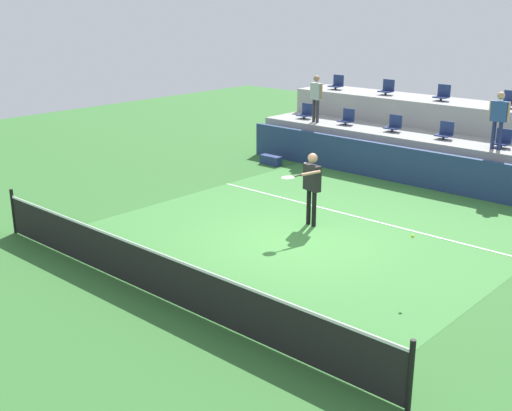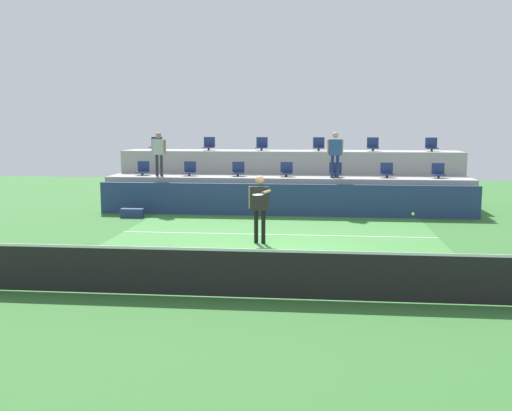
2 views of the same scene
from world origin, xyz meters
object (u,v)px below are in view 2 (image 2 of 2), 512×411
at_px(stadium_chair_lower_far_right, 438,172).
at_px(stadium_chair_upper_right, 373,145).
at_px(stadium_chair_lower_far_left, 143,169).
at_px(stadium_chair_upper_far_left, 156,145).
at_px(stadium_chair_lower_left, 190,170).
at_px(stadium_chair_upper_left, 209,145).
at_px(tennis_player, 260,202).
at_px(equipment_bag, 132,213).
at_px(stadium_chair_upper_far_right, 431,146).
at_px(spectator_in_white, 335,151).
at_px(stadium_chair_lower_mid_left, 238,170).
at_px(stadium_chair_lower_right, 387,171).
at_px(stadium_chair_lower_mid_right, 335,171).
at_px(stadium_chair_upper_mid_left, 262,145).
at_px(stadium_chair_upper_mid_right, 319,145).
at_px(stadium_chair_lower_center, 286,171).
at_px(spectator_in_grey, 159,150).
at_px(tennis_ball, 413,214).

distance_m(stadium_chair_lower_far_right, stadium_chair_upper_right, 2.93).
bearing_deg(stadium_chair_lower_far_left, stadium_chair_upper_far_left, 88.97).
bearing_deg(stadium_chair_lower_left, stadium_chair_upper_left, 77.67).
distance_m(tennis_player, equipment_bag, 6.29).
relative_size(stadium_chair_upper_far_right, spectator_in_white, 0.32).
distance_m(stadium_chair_lower_mid_left, stadium_chair_lower_right, 5.32).
relative_size(stadium_chair_upper_left, stadium_chair_upper_right, 1.00).
xyz_separation_m(stadium_chair_lower_mid_right, stadium_chair_upper_mid_left, (-2.83, 1.80, 0.85)).
bearing_deg(stadium_chair_upper_mid_right, stadium_chair_lower_center, -122.20).
bearing_deg(spectator_in_grey, stadium_chair_lower_mid_right, 3.46).
distance_m(stadium_chair_lower_right, stadium_chair_upper_mid_left, 5.04).
height_order(stadium_chair_lower_right, tennis_player, tennis_player).
height_order(stadium_chair_lower_left, stadium_chair_upper_far_right, stadium_chair_upper_far_right).
height_order(stadium_chair_upper_right, equipment_bag, stadium_chair_upper_right).
relative_size(stadium_chair_lower_far_left, stadium_chair_lower_mid_right, 1.00).
relative_size(stadium_chair_lower_right, spectator_in_grey, 0.33).
relative_size(stadium_chair_lower_mid_right, stadium_chair_lower_far_right, 1.00).
distance_m(stadium_chair_lower_far_left, stadium_chair_upper_far_left, 1.99).
height_order(stadium_chair_upper_right, spectator_in_grey, spectator_in_grey).
bearing_deg(stadium_chair_upper_far_right, stadium_chair_upper_mid_right, 180.00).
distance_m(stadium_chair_upper_far_left, tennis_player, 9.45).
bearing_deg(equipment_bag, stadium_chair_upper_mid_left, 44.51).
height_order(stadium_chair_lower_mid_left, stadium_chair_lower_center, same).
height_order(stadium_chair_lower_mid_left, stadium_chair_lower_right, same).
bearing_deg(stadium_chair_upper_mid_left, equipment_bag, -135.49).
height_order(stadium_chair_lower_center, spectator_in_grey, spectator_in_grey).
bearing_deg(stadium_chair_lower_far_right, tennis_ball, -104.06).
bearing_deg(stadium_chair_lower_right, stadium_chair_lower_mid_left, 180.00).
xyz_separation_m(stadium_chair_upper_mid_left, equipment_bag, (-4.00, -3.94, -2.16)).
height_order(tennis_ball, equipment_bag, tennis_ball).
xyz_separation_m(stadium_chair_upper_mid_left, stadium_chair_upper_mid_right, (2.21, 0.00, 0.00)).
relative_size(stadium_chair_lower_center, tennis_player, 0.29).
distance_m(stadium_chair_lower_center, stadium_chair_upper_mid_left, 2.26).
distance_m(stadium_chair_lower_far_left, stadium_chair_upper_left, 2.93).
distance_m(stadium_chair_lower_center, stadium_chair_lower_far_right, 5.34).
bearing_deg(stadium_chair_lower_left, tennis_ball, -48.88).
bearing_deg(stadium_chair_lower_mid_right, stadium_chair_upper_mid_right, 108.99).
relative_size(stadium_chair_lower_mid_right, stadium_chair_upper_far_left, 1.00).
bearing_deg(stadium_chair_upper_far_left, stadium_chair_upper_far_right, 0.00).
relative_size(stadium_chair_upper_far_left, stadium_chair_upper_far_right, 1.00).
distance_m(stadium_chair_lower_mid_right, equipment_bag, 7.28).
bearing_deg(tennis_ball, stadium_chair_lower_left, 131.12).
xyz_separation_m(stadium_chair_lower_far_left, spectator_in_white, (7.04, -0.38, 0.75)).
bearing_deg(stadium_chair_upper_mid_right, stadium_chair_lower_mid_right, -71.01).
relative_size(stadium_chair_lower_far_right, stadium_chair_upper_far_right, 1.00).
bearing_deg(stadium_chair_lower_far_left, stadium_chair_upper_mid_right, 15.59).
relative_size(stadium_chair_upper_far_left, stadium_chair_upper_right, 1.00).
xyz_separation_m(stadium_chair_lower_mid_right, stadium_chair_upper_right, (1.44, 1.80, 0.85)).
bearing_deg(stadium_chair_upper_left, equipment_bag, -115.98).
xyz_separation_m(stadium_chair_lower_left, tennis_player, (3.22, -6.16, -0.35)).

